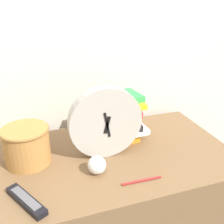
{
  "coord_description": "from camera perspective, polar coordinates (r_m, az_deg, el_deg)",
  "views": [
    {
      "loc": [
        -0.2,
        -0.57,
        1.32
      ],
      "look_at": [
        0.11,
        0.35,
        0.88
      ],
      "focal_mm": 42.0,
      "sensor_mm": 36.0,
      "label": 1
    }
  ],
  "objects": [
    {
      "name": "wall_back",
      "position": [
        1.23,
        -9.83,
        18.47
      ],
      "size": [
        6.0,
        0.04,
        2.4
      ],
      "color": "silver",
      "rests_on": "ground_plane"
    },
    {
      "name": "desk_clock",
      "position": [
        1.01,
        -1.42,
        -2.3
      ],
      "size": [
        0.29,
        0.05,
        0.29
      ],
      "color": "#B7B2A8",
      "rests_on": "desk"
    },
    {
      "name": "book_stack",
      "position": [
        1.14,
        1.16,
        -1.6
      ],
      "size": [
        0.24,
        0.18,
        0.2
      ],
      "color": "orange",
      "rests_on": "desk"
    },
    {
      "name": "basket",
      "position": [
        1.04,
        -18.1,
        -6.67
      ],
      "size": [
        0.18,
        0.18,
        0.15
      ],
      "color": "#B27A3D",
      "rests_on": "desk"
    },
    {
      "name": "tv_remote",
      "position": [
        0.9,
        -18.2,
        -17.84
      ],
      "size": [
        0.12,
        0.17,
        0.02
      ],
      "color": "black",
      "rests_on": "desk"
    },
    {
      "name": "crumpled_paper_ball",
      "position": [
        0.96,
        -3.54,
        -11.47
      ],
      "size": [
        0.07,
        0.07,
        0.07
      ],
      "color": "white",
      "rests_on": "desk"
    },
    {
      "name": "pen",
      "position": [
        0.94,
        6.52,
        -14.61
      ],
      "size": [
        0.15,
        0.01,
        0.01
      ],
      "color": "#B21E1E",
      "rests_on": "desk"
    }
  ]
}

